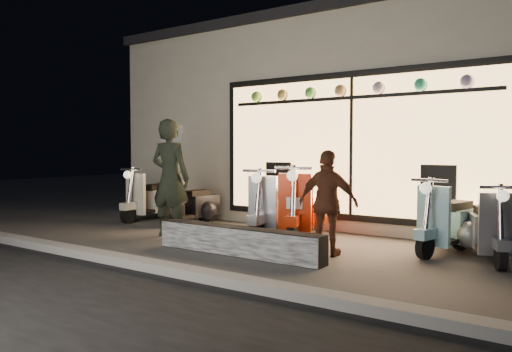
{
  "coord_description": "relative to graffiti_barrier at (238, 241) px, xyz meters",
  "views": [
    {
      "loc": [
        4.41,
        -6.25,
        1.49
      ],
      "look_at": [
        -0.33,
        0.6,
        1.05
      ],
      "focal_mm": 35.0,
      "sensor_mm": 36.0,
      "label": 1
    }
  ],
  "objects": [
    {
      "name": "ground",
      "position": [
        -0.23,
        0.65,
        -0.2
      ],
      "size": [
        40.0,
        40.0,
        0.0
      ],
      "primitive_type": "plane",
      "color": "#383533",
      "rests_on": "ground"
    },
    {
      "name": "kerb",
      "position": [
        -0.23,
        -1.35,
        -0.14
      ],
      "size": [
        40.0,
        0.25,
        0.12
      ],
      "primitive_type": "cube",
      "color": "slate",
      "rests_on": "ground"
    },
    {
      "name": "shop_building",
      "position": [
        -0.22,
        5.63,
        1.9
      ],
      "size": [
        10.2,
        6.23,
        4.2
      ],
      "color": "beige",
      "rests_on": "ground"
    },
    {
      "name": "graffiti_barrier",
      "position": [
        0.0,
        0.0,
        0.0
      ],
      "size": [
        2.69,
        0.28,
        0.4
      ],
      "primitive_type": "cube",
      "color": "black",
      "rests_on": "ground"
    },
    {
      "name": "scooter_silver",
      "position": [
        -0.43,
        1.73,
        0.25
      ],
      "size": [
        0.64,
        1.58,
        1.12
      ],
      "rotation": [
        0.0,
        0.0,
        0.14
      ],
      "color": "black",
      "rests_on": "ground"
    },
    {
      "name": "scooter_red",
      "position": [
        -0.02,
        1.84,
        0.27
      ],
      "size": [
        0.9,
        1.63,
        1.18
      ],
      "rotation": [
        0.0,
        0.0,
        0.36
      ],
      "color": "black",
      "rests_on": "ground"
    },
    {
      "name": "scooter_black",
      "position": [
        -2.5,
        1.93,
        0.19
      ],
      "size": [
        0.54,
        1.35,
        0.96
      ],
      "rotation": [
        0.0,
        0.0,
        -0.13
      ],
      "color": "black",
      "rests_on": "ground"
    },
    {
      "name": "scooter_cream",
      "position": [
        -3.69,
        1.93,
        0.23
      ],
      "size": [
        0.54,
        1.49,
        1.07
      ],
      "rotation": [
        0.0,
        0.0,
        0.08
      ],
      "color": "black",
      "rests_on": "ground"
    },
    {
      "name": "scooter_blue",
      "position": [
        2.44,
        1.96,
        0.22
      ],
      "size": [
        0.7,
        1.47,
        1.05
      ],
      "rotation": [
        0.0,
        0.0,
        -0.24
      ],
      "color": "black",
      "rests_on": "ground"
    },
    {
      "name": "scooter_grey",
      "position": [
        2.95,
        1.76,
        0.2
      ],
      "size": [
        0.78,
        1.38,
        1.0
      ],
      "rotation": [
        0.0,
        0.0,
        0.37
      ],
      "color": "black",
      "rests_on": "ground"
    },
    {
      "name": "man",
      "position": [
        -1.84,
        0.53,
        0.8
      ],
      "size": [
        0.79,
        0.57,
        2.01
      ],
      "primitive_type": "imported",
      "rotation": [
        0.0,
        0.0,
        3.28
      ],
      "color": "black",
      "rests_on": "ground"
    },
    {
      "name": "woman",
      "position": [
        1.06,
        0.68,
        0.54
      ],
      "size": [
        0.89,
        0.42,
        1.49
      ],
      "primitive_type": "imported",
      "rotation": [
        0.0,
        0.0,
        3.21
      ],
      "color": "brown",
      "rests_on": "ground"
    }
  ]
}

